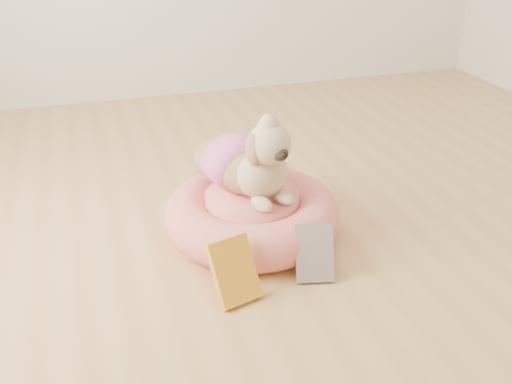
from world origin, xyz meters
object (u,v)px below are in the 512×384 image
object	(u,v)px
pet_bed	(252,214)
dog	(247,148)
book_yellow	(234,271)
book_white	(314,253)

from	to	relation	value
pet_bed	dog	distance (m)	0.26
dog	book_yellow	distance (m)	0.49
book_yellow	book_white	size ratio (longest dim) A/B	1.09
dog	book_yellow	world-z (taller)	dog
pet_bed	book_yellow	world-z (taller)	book_yellow
dog	book_white	xyz separation A→B (m)	(0.13, -0.36, -0.25)
dog	pet_bed	bearing A→B (deg)	-93.94
pet_bed	book_white	size ratio (longest dim) A/B	3.39
pet_bed	book_yellow	size ratio (longest dim) A/B	3.12
book_white	pet_bed	bearing A→B (deg)	122.71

